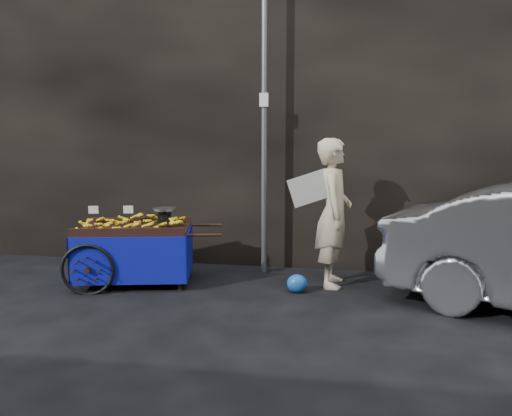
# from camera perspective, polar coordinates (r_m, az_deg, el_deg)

# --- Properties ---
(ground) EXTENTS (80.00, 80.00, 0.00)m
(ground) POSITION_cam_1_polar(r_m,az_deg,el_deg) (6.00, -3.98, -10.43)
(ground) COLOR black
(ground) RESTS_ON ground
(building_wall) EXTENTS (13.50, 2.00, 5.00)m
(building_wall) POSITION_cam_1_polar(r_m,az_deg,el_deg) (8.19, 3.11, 12.30)
(building_wall) COLOR black
(building_wall) RESTS_ON ground
(street_pole) EXTENTS (0.12, 0.10, 4.00)m
(street_pole) POSITION_cam_1_polar(r_m,az_deg,el_deg) (6.89, 0.96, 8.97)
(street_pole) COLOR slate
(street_pole) RESTS_ON ground
(banana_cart) EXTENTS (2.09, 1.28, 1.06)m
(banana_cart) POSITION_cam_1_polar(r_m,az_deg,el_deg) (6.70, -14.14, -2.89)
(banana_cart) COLOR black
(banana_cart) RESTS_ON ground
(vendor) EXTENTS (0.81, 0.69, 1.89)m
(vendor) POSITION_cam_1_polar(r_m,az_deg,el_deg) (6.42, 8.84, -0.54)
(vendor) COLOR beige
(vendor) RESTS_ON ground
(plastic_bag) EXTENTS (0.25, 0.20, 0.23)m
(plastic_bag) POSITION_cam_1_polar(r_m,az_deg,el_deg) (6.24, 4.73, -8.59)
(plastic_bag) COLOR #1754B0
(plastic_bag) RESTS_ON ground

